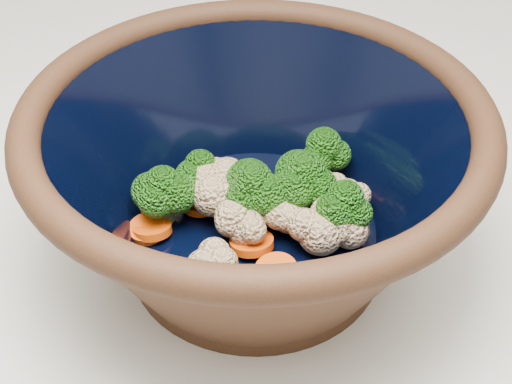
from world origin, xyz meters
name	(u,v)px	position (x,y,z in m)	size (l,w,h in m)	color
mixing_bowl	(256,177)	(-0.06, 0.07, 0.98)	(0.31, 0.31, 0.14)	black
vegetable_pile	(267,194)	(-0.06, 0.08, 0.96)	(0.17, 0.16, 0.06)	#608442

